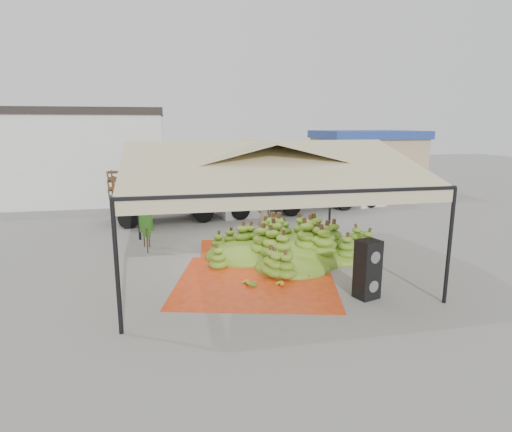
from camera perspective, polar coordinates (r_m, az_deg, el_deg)
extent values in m
plane|color=slate|center=(14.14, 0.47, -6.45)|extent=(90.00, 90.00, 0.00)
cylinder|color=black|center=(9.63, -18.06, -6.68)|extent=(0.10, 0.10, 3.00)
cylinder|color=black|center=(11.80, 24.38, -3.75)|extent=(0.10, 0.10, 3.00)
cylinder|color=black|center=(17.38, -15.45, 1.74)|extent=(0.10, 0.10, 3.00)
cylinder|color=black|center=(18.67, 9.87, 2.69)|extent=(0.10, 0.10, 3.00)
pyramid|color=tan|center=(13.44, 0.50, 7.84)|extent=(8.00, 8.00, 1.00)
cube|color=black|center=(13.49, 0.49, 5.72)|extent=(8.00, 8.00, 0.08)
cube|color=tan|center=(13.51, 0.49, 4.96)|extent=(8.00, 8.00, 0.36)
cube|color=silver|center=(28.07, -26.81, 6.75)|extent=(14.00, 6.00, 5.00)
cube|color=black|center=(28.01, -27.35, 12.25)|extent=(14.30, 6.30, 0.40)
cube|color=tan|center=(29.22, 14.35, 6.46)|extent=(6.00, 5.00, 3.60)
cube|color=navy|center=(29.11, 14.57, 10.47)|extent=(6.30, 5.30, 0.50)
cube|color=#D24D13|center=(12.65, 0.00, -8.70)|extent=(5.49, 5.33, 0.01)
cube|color=red|center=(15.33, -0.55, -4.93)|extent=(4.02, 4.18, 0.01)
ellipsoid|color=#487E1A|center=(14.80, 5.41, -2.95)|extent=(7.78, 7.20, 1.34)
ellipsoid|color=#ADA322|center=(12.38, -1.68, -8.76)|extent=(0.50, 0.45, 0.19)
ellipsoid|color=gold|center=(12.25, 2.88, -8.95)|extent=(0.53, 0.47, 0.21)
ellipsoid|color=#552013|center=(13.00, 6.62, -7.81)|extent=(0.44, 0.38, 0.18)
ellipsoid|color=#5D2715|center=(13.96, 7.17, -6.39)|extent=(0.54, 0.53, 0.19)
ellipsoid|color=#40851B|center=(12.33, -0.80, -8.75)|extent=(0.64, 0.64, 0.23)
ellipsoid|color=#52851B|center=(13.55, -7.75, 4.02)|extent=(0.24, 0.24, 0.20)
ellipsoid|color=#52851B|center=(13.74, -1.49, 4.24)|extent=(0.24, 0.24, 0.20)
ellipsoid|color=#52851B|center=(14.09, 4.54, 4.40)|extent=(0.24, 0.24, 0.20)
cube|color=black|center=(11.79, 14.54, -8.70)|extent=(0.69, 0.65, 0.79)
cube|color=black|center=(11.54, 14.75, -5.04)|extent=(0.69, 0.65, 0.79)
imported|color=gray|center=(17.18, 1.10, -0.02)|extent=(0.72, 0.55, 1.78)
cube|color=#452C17|center=(20.75, -11.69, 2.45)|extent=(5.55, 3.14, 0.13)
cube|color=silver|center=(21.51, -2.52, 3.31)|extent=(2.20, 2.56, 2.42)
cylinder|color=black|center=(19.65, -16.61, -0.22)|extent=(0.98, 0.45, 0.95)
cylinder|color=black|center=(21.71, -16.99, 0.90)|extent=(0.98, 0.45, 0.95)
cylinder|color=black|center=(20.12, -7.02, 0.49)|extent=(0.98, 0.45, 0.95)
cylinder|color=black|center=(22.14, -8.27, 1.52)|extent=(0.98, 0.45, 0.95)
cylinder|color=black|center=(20.59, -2.17, 0.84)|extent=(0.98, 0.45, 0.95)
cylinder|color=black|center=(22.56, -3.82, 1.82)|extent=(0.98, 0.45, 0.95)
ellipsoid|color=#527B19|center=(20.67, -11.76, 3.89)|extent=(4.43, 2.47, 0.74)
cube|color=gold|center=(20.70, -10.36, 5.13)|extent=(2.38, 2.37, 0.26)
cube|color=#4D2B19|center=(23.18, 7.44, 3.54)|extent=(5.56, 3.53, 0.12)
cube|color=white|center=(25.17, 13.94, 4.20)|extent=(2.34, 2.64, 2.36)
cylinder|color=black|center=(21.45, 4.77, 1.23)|extent=(0.97, 0.52, 0.93)
cylinder|color=black|center=(23.21, 2.18, 2.10)|extent=(0.97, 0.52, 0.93)
cylinder|color=black|center=(23.28, 11.76, 1.88)|extent=(0.97, 0.52, 0.93)
cylinder|color=black|center=(24.91, 8.88, 2.66)|extent=(0.97, 0.52, 0.93)
cylinder|color=black|center=(24.38, 15.02, 2.18)|extent=(0.97, 0.52, 0.93)
cylinder|color=black|center=(25.94, 12.06, 2.91)|extent=(0.97, 0.52, 0.93)
ellipsoid|color=#317017|center=(23.11, 7.48, 4.80)|extent=(4.44, 2.79, 0.72)
cube|color=yellow|center=(23.34, 8.57, 5.86)|extent=(2.49, 2.48, 0.26)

